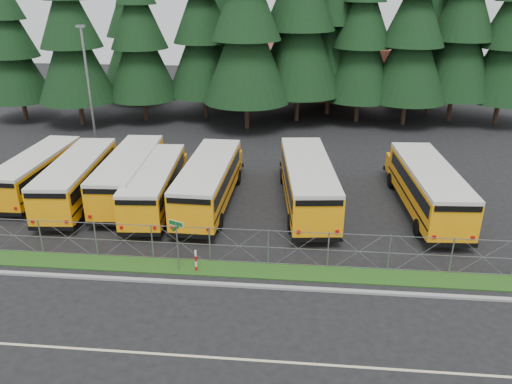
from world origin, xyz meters
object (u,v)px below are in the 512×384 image
bus_0 (41,172)px  light_standard (89,85)px  bus_4 (210,183)px  striped_bollard (196,261)px  bus_1 (80,180)px  bus_east (426,189)px  bus_6 (307,184)px  street_sign (177,235)px  bus_3 (156,185)px  bus_2 (131,176)px

bus_0 → light_standard: size_ratio=1.02×
bus_4 → striped_bollard: 7.98m
bus_1 → bus_0: bearing=155.1°
bus_east → bus_0: bearing=174.6°
bus_6 → street_sign: bus_6 is taller
bus_4 → bus_6: 6.15m
bus_3 → bus_east: 16.85m
bus_3 → striped_bollard: 8.55m
bus_2 → bus_0: bearing=173.9°
bus_3 → bus_4: 3.40m
bus_1 → bus_3: (5.16, -0.38, -0.06)m
bus_1 → street_sign: 11.53m
bus_1 → light_standard: bearing=102.6°
bus_6 → light_standard: 20.58m
bus_3 → bus_6: bearing=0.9°
bus_1 → bus_3: bus_1 is taller
street_sign → bus_0: bearing=141.8°
bus_0 → street_sign: (11.69, -9.18, 0.68)m
bus_6 → striped_bollard: (-5.45, -8.27, -0.98)m
bus_3 → bus_6: 9.54m
street_sign → striped_bollard: size_ratio=2.34×
bus_1 → striped_bollard: bus_1 is taller
street_sign → bus_6: bearing=52.8°
bus_3 → striped_bollard: size_ratio=8.91×
bus_3 → bus_4: (3.37, 0.42, 0.11)m
bus_2 → bus_3: bus_2 is taller
bus_4 → light_standard: (-11.58, 10.07, 3.99)m
bus_0 → bus_6: size_ratio=0.86×
bus_0 → light_standard: (0.29, 8.84, 4.14)m
street_sign → light_standard: 21.61m
bus_2 → striped_bollard: size_ratio=9.38×
bus_4 → striped_bollard: size_ratio=9.62×
bus_0 → street_sign: 14.88m
bus_east → light_standard: 27.16m
striped_bollard → light_standard: 22.30m
bus_3 → street_sign: street_sign is taller
bus_2 → street_sign: 10.28m
bus_1 → bus_east: 22.00m
bus_3 → street_sign: size_ratio=3.80×
bus_4 → bus_east: bus_east is taller
bus_4 → light_standard: 15.85m
bus_1 → bus_6: bus_6 is taller
bus_0 → bus_east: 25.35m
bus_3 → bus_east: bearing=-1.3°
bus_east → street_sign: bearing=-152.1°
bus_2 → striped_bollard: bus_2 is taller
bus_2 → bus_east: (18.90, -0.52, 0.06)m
bus_2 → bus_4: 5.50m
bus_0 → bus_2: bus_2 is taller
bus_1 → bus_6: (14.68, 0.40, 0.11)m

